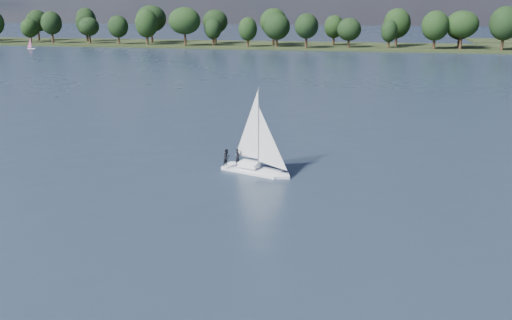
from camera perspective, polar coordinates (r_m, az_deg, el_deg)
The scene contains 5 objects.
ground at distance 115.75m, azimuth 6.09°, elevation 7.27°, with size 700.00×700.00×0.00m, color #233342.
far_shore at distance 226.84m, azimuth 9.42°, elevation 11.06°, with size 660.00×40.00×1.50m, color black.
sailboat at distance 55.54m, azimuth -0.39°, elevation 1.20°, with size 6.96×4.07×8.86m.
dinghy_pink at distance 231.72m, azimuth -21.55°, elevation 10.56°, with size 2.89×1.51×4.39m.
treeline at distance 223.12m, azimuth 7.01°, elevation 13.17°, with size 563.21×73.52×18.35m.
Camera 1 is at (12.80, -13.91, 16.02)m, focal length 40.00 mm.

